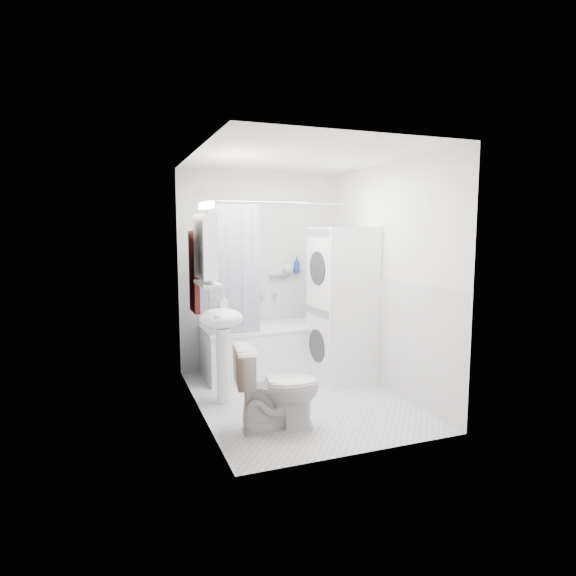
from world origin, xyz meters
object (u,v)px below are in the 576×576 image
object	(u,v)px
bathtub	(268,347)
washer_dryer	(342,305)
sink	(222,333)
toilet	(277,388)

from	to	relation	value
bathtub	washer_dryer	size ratio (longest dim) A/B	0.88
sink	washer_dryer	world-z (taller)	washer_dryer
sink	washer_dryer	distance (m)	1.46
toilet	bathtub	bearing A→B (deg)	-7.13
bathtub	washer_dryer	bearing A→B (deg)	-37.51
washer_dryer	bathtub	bearing A→B (deg)	141.11
sink	toilet	size ratio (longest dim) A/B	1.41
bathtub	sink	distance (m)	1.13
sink	toilet	bearing A→B (deg)	-68.61
bathtub	washer_dryer	distance (m)	1.04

